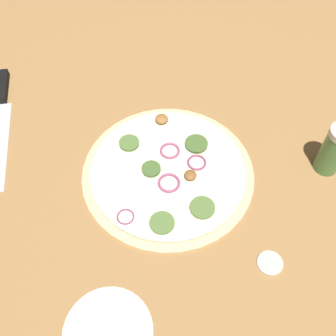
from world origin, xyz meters
TOP-DOWN VIEW (x-y plane):
  - ground_plane at (0.00, 0.00)m, footprint 3.00×3.00m
  - pizza at (-0.00, -0.00)m, footprint 0.33×0.33m
  - knife at (0.36, 0.16)m, footprint 0.29×0.20m
  - spice_jar at (-0.19, -0.24)m, footprint 0.05×0.05m
  - loose_cap at (-0.25, -0.01)m, footprint 0.04×0.04m
  - flour_patch at (-0.16, 0.26)m, footprint 0.14×0.14m

SIDE VIEW (x-z plane):
  - ground_plane at x=0.00m, z-range 0.00..0.00m
  - flour_patch at x=-0.16m, z-range 0.00..0.00m
  - loose_cap at x=-0.25m, z-range 0.00..0.01m
  - pizza at x=0.00m, z-range -0.01..0.02m
  - knife at x=0.36m, z-range 0.00..0.01m
  - spice_jar at x=-0.19m, z-range 0.00..0.11m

